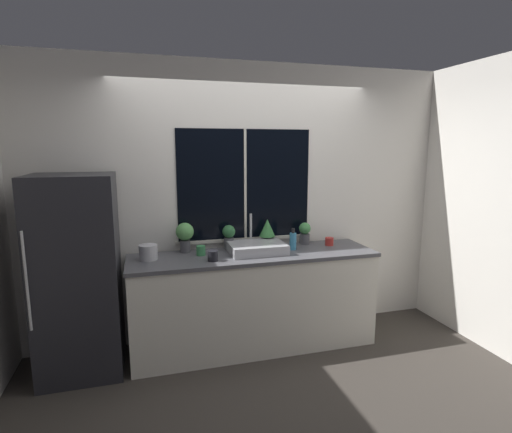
{
  "coord_description": "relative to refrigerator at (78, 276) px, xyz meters",
  "views": [
    {
      "loc": [
        -0.96,
        -3.17,
        1.9
      ],
      "look_at": [
        0.02,
        0.3,
        1.27
      ],
      "focal_mm": 28.0,
      "sensor_mm": 36.0,
      "label": 1
    }
  ],
  "objects": [
    {
      "name": "soap_bottle",
      "position": [
        1.92,
        0.05,
        0.16
      ],
      "size": [
        0.07,
        0.07,
        0.21
      ],
      "color": "teal",
      "rests_on": "counter"
    },
    {
      "name": "sink",
      "position": [
        1.56,
        0.04,
        0.12
      ],
      "size": [
        0.52,
        0.44,
        0.34
      ],
      "color": "#ADADB2",
      "rests_on": "counter"
    },
    {
      "name": "mug_black",
      "position": [
        1.11,
        -0.12,
        0.12
      ],
      "size": [
        0.09,
        0.09,
        0.09
      ],
      "color": "black",
      "rests_on": "counter"
    },
    {
      "name": "potted_plant_far_right",
      "position": [
        2.12,
        0.24,
        0.19
      ],
      "size": [
        0.12,
        0.12,
        0.22
      ],
      "color": "#4C4C51",
      "rests_on": "counter"
    },
    {
      "name": "mug_red",
      "position": [
        2.34,
        0.11,
        0.12
      ],
      "size": [
        0.08,
        0.08,
        0.08
      ],
      "color": "#B72D28",
      "rests_on": "counter"
    },
    {
      "name": "ground_plane",
      "position": [
        1.52,
        -0.28,
        -0.84
      ],
      "size": [
        14.0,
        14.0,
        0.0
      ],
      "primitive_type": "plane",
      "color": "#38332D"
    },
    {
      "name": "wall_left",
      "position": [
        -0.61,
        1.22,
        0.51
      ],
      "size": [
        0.06,
        7.0,
        2.7
      ],
      "color": "silver",
      "rests_on": "ground_plane"
    },
    {
      "name": "potted_plant_center_left",
      "position": [
        1.33,
        0.24,
        0.21
      ],
      "size": [
        0.12,
        0.12,
        0.24
      ],
      "color": "#4C4C51",
      "rests_on": "counter"
    },
    {
      "name": "kettle",
      "position": [
        0.57,
        0.07,
        0.15
      ],
      "size": [
        0.16,
        0.16,
        0.15
      ],
      "color": "#B2B2B7",
      "rests_on": "counter"
    },
    {
      "name": "wall_back",
      "position": [
        1.52,
        0.38,
        0.51
      ],
      "size": [
        8.0,
        0.09,
        2.7
      ],
      "color": "silver",
      "rests_on": "ground_plane"
    },
    {
      "name": "counter",
      "position": [
        1.52,
        0.01,
        -0.38
      ],
      "size": [
        2.3,
        0.62,
        0.92
      ],
      "color": "silver",
      "rests_on": "ground_plane"
    },
    {
      "name": "mug_green",
      "position": [
        1.04,
        0.09,
        0.12
      ],
      "size": [
        0.08,
        0.08,
        0.09
      ],
      "color": "#38844C",
      "rests_on": "counter"
    },
    {
      "name": "potted_plant_far_left",
      "position": [
        0.91,
        0.24,
        0.25
      ],
      "size": [
        0.17,
        0.17,
        0.28
      ],
      "color": "#4C4C51",
      "rests_on": "counter"
    },
    {
      "name": "refrigerator",
      "position": [
        0.0,
        0.0,
        0.0
      ],
      "size": [
        0.65,
        0.64,
        1.68
      ],
      "color": "#232328",
      "rests_on": "ground_plane"
    },
    {
      "name": "potted_plant_center_right",
      "position": [
        1.72,
        0.24,
        0.23
      ],
      "size": [
        0.16,
        0.16,
        0.28
      ],
      "color": "#4C4C51",
      "rests_on": "counter"
    },
    {
      "name": "wall_right",
      "position": [
        3.65,
        1.22,
        0.51
      ],
      "size": [
        0.06,
        7.0,
        2.7
      ],
      "color": "silver",
      "rests_on": "ground_plane"
    }
  ]
}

